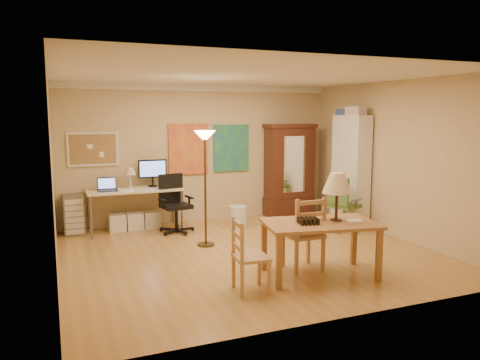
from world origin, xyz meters
name	(u,v)px	position (x,y,z in m)	size (l,w,h in m)	color
floor	(249,253)	(0.00, 0.00, 0.00)	(5.50, 5.50, 0.00)	#AB7B3C
crown_molding	(200,88)	(0.00, 2.46, 2.64)	(5.50, 0.08, 0.12)	white
corkboard	(93,149)	(-2.05, 2.47, 1.50)	(0.90, 0.04, 0.62)	#9B7949
art_panel_left	(189,149)	(-0.25, 2.47, 1.45)	(0.80, 0.04, 1.00)	gold
art_panel_right	(231,148)	(0.65, 2.47, 1.45)	(0.75, 0.04, 0.95)	#23628D
dining_table	(326,211)	(0.57, -1.27, 0.87)	(1.59, 1.13, 1.37)	brown
ladder_chair_back	(304,236)	(0.41, -0.98, 0.48)	(0.48, 0.46, 1.02)	#B07C50
ladder_chair_left	(249,258)	(-0.61, -1.43, 0.42)	(0.43, 0.44, 0.89)	#B07C50
torchiere_lamp	(205,154)	(-0.48, 0.68, 1.50)	(0.34, 0.34, 1.87)	#402F19
computer_desk	(136,205)	(-1.35, 2.16, 0.47)	(1.70, 0.74, 1.29)	beige
office_chair_black	(175,217)	(-0.72, 1.72, 0.28)	(0.65, 0.65, 1.05)	black
office_chair_green	(343,216)	(2.15, 0.66, 0.27)	(0.62, 0.62, 1.01)	slate
drawer_cart	(74,214)	(-2.44, 2.28, 0.35)	(0.35, 0.43, 0.71)	slate
armoire	(289,176)	(1.87, 2.24, 0.84)	(1.05, 0.50, 1.93)	#391A0F
bookshelf	(351,171)	(2.55, 1.03, 1.05)	(0.32, 0.85, 2.11)	white
wastebin	(238,217)	(0.44, 1.57, 0.21)	(0.34, 0.34, 0.42)	silver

